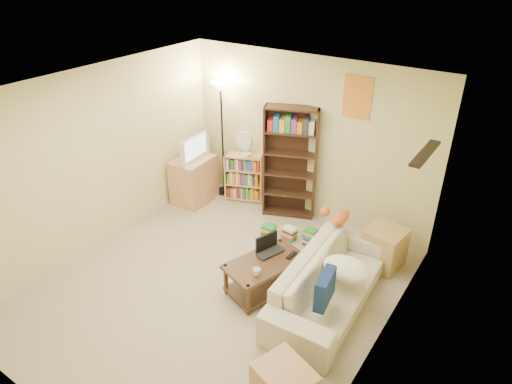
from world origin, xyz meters
TOP-DOWN VIEW (x-y plane):
  - room at (0.00, 0.01)m, footprint 4.50×4.54m
  - sofa at (1.30, 0.55)m, footprint 2.20×1.06m
  - navy_pillow at (1.42, 0.10)m, footprint 0.18×0.42m
  - cream_blanket at (1.45, 0.61)m, footprint 0.57×0.41m
  - tabby_cat at (0.98, 1.34)m, footprint 0.49×0.19m
  - coffee_table at (0.53, 0.31)m, footprint 0.83×1.10m
  - laptop at (0.55, 0.46)m, footprint 0.51×0.46m
  - laptop_screen at (0.41, 0.51)m, footprint 0.12×0.31m
  - mug at (0.58, 0.03)m, footprint 0.17×0.17m
  - tv_remote at (0.74, 0.58)m, footprint 0.06×0.18m
  - tv_stand at (-1.70, 1.55)m, footprint 0.54×0.73m
  - television at (-1.70, 1.55)m, footprint 0.72×0.18m
  - tall_bookshelf at (-0.16, 2.05)m, footprint 0.84×0.54m
  - short_bookshelf at (-1.02, 2.05)m, footprint 0.68×0.47m
  - desk_fan at (-0.97, 2.01)m, footprint 0.29×0.16m
  - floor_lamp at (-1.45, 2.05)m, footprint 0.33×0.33m
  - side_table at (1.56, 1.63)m, footprint 0.54×0.54m
  - book_stacks at (0.40, 1.46)m, footprint 1.14×0.38m

SIDE VIEW (x-z plane):
  - book_stacks at x=0.40m, z-range -0.02..0.23m
  - side_table at x=1.56m, z-range 0.00..0.55m
  - coffee_table at x=0.53m, z-range 0.07..0.50m
  - sofa at x=1.30m, z-range 0.00..0.62m
  - tv_stand at x=-1.70m, z-range 0.00..0.76m
  - short_bookshelf at x=-1.02m, z-range 0.00..0.81m
  - tv_remote at x=0.74m, z-range 0.44..0.46m
  - laptop at x=0.55m, z-range 0.44..0.46m
  - mug at x=0.58m, z-range 0.44..0.53m
  - cream_blanket at x=1.45m, z-range 0.41..0.65m
  - laptop_screen at x=0.41m, z-range 0.46..0.67m
  - navy_pillow at x=1.42m, z-range 0.41..0.77m
  - tabby_cat at x=0.98m, z-range 0.62..0.78m
  - tall_bookshelf at x=-0.16m, z-range 0.05..1.83m
  - television at x=-1.70m, z-range 0.76..1.16m
  - desk_fan at x=-0.97m, z-range 0.84..1.26m
  - floor_lamp at x=-1.45m, z-range 0.58..2.51m
  - room at x=0.00m, z-range 0.36..2.88m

